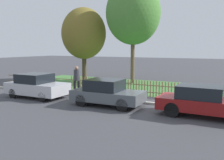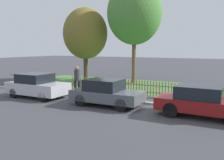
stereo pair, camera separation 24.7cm
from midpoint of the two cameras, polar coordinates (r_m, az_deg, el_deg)
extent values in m
plane|color=#424247|center=(13.48, 11.08, -5.88)|extent=(120.00, 120.00, 0.00)
cube|color=#B2ADA3|center=(13.56, 11.21, -5.54)|extent=(28.34, 0.20, 0.12)
cube|color=#477F3D|center=(18.97, 16.00, -2.15)|extent=(28.34, 7.32, 0.01)
cube|color=olive|center=(15.42, 13.33, -3.19)|extent=(28.34, 0.03, 0.05)
cube|color=olive|center=(15.35, 13.38, -1.58)|extent=(28.34, 0.03, 0.05)
cube|color=olive|center=(18.60, -9.59, -0.60)|extent=(0.06, 0.03, 1.00)
cube|color=olive|center=(18.49, -9.12, -0.64)|extent=(0.06, 0.03, 1.00)
cube|color=olive|center=(18.38, -8.65, -0.68)|extent=(0.06, 0.03, 1.00)
cube|color=olive|center=(18.27, -8.17, -0.72)|extent=(0.06, 0.03, 1.00)
cube|color=olive|center=(18.16, -7.68, -0.76)|extent=(0.06, 0.03, 1.00)
cube|color=olive|center=(18.05, -7.19, -0.80)|extent=(0.06, 0.03, 1.00)
cube|color=olive|center=(17.95, -6.69, -0.84)|extent=(0.06, 0.03, 1.00)
cube|color=olive|center=(17.84, -6.19, -0.89)|extent=(0.06, 0.03, 1.00)
cube|color=olive|center=(17.74, -5.68, -0.93)|extent=(0.06, 0.03, 1.00)
cube|color=olive|center=(17.64, -5.16, -0.97)|extent=(0.06, 0.03, 1.00)
cube|color=olive|center=(17.54, -4.64, -1.01)|extent=(0.06, 0.03, 1.00)
cube|color=olive|center=(17.44, -4.11, -1.05)|extent=(0.06, 0.03, 1.00)
cube|color=olive|center=(17.34, -3.58, -1.10)|extent=(0.06, 0.03, 1.00)
cube|color=olive|center=(17.25, -3.04, -1.14)|extent=(0.06, 0.03, 1.00)
cube|color=olive|center=(17.15, -2.49, -1.19)|extent=(0.06, 0.03, 1.00)
cube|color=olive|center=(17.06, -1.94, -1.23)|extent=(0.06, 0.03, 1.00)
cube|color=olive|center=(16.97, -1.38, -1.27)|extent=(0.06, 0.03, 1.00)
cube|color=olive|center=(16.88, -0.82, -1.32)|extent=(0.06, 0.03, 1.00)
cube|color=olive|center=(16.79, -0.25, -1.37)|extent=(0.06, 0.03, 1.00)
cube|color=olive|center=(16.71, 0.32, -1.41)|extent=(0.06, 0.03, 1.00)
cube|color=olive|center=(16.62, 0.91, -1.46)|extent=(0.06, 0.03, 1.00)
cube|color=olive|center=(16.54, 1.49, -1.50)|extent=(0.06, 0.03, 1.00)
cube|color=olive|center=(16.46, 2.09, -1.55)|extent=(0.06, 0.03, 1.00)
cube|color=olive|center=(16.38, 2.68, -1.60)|extent=(0.06, 0.03, 1.00)
cube|color=olive|center=(16.30, 3.29, -1.64)|extent=(0.06, 0.03, 1.00)
cube|color=olive|center=(16.23, 3.90, -1.69)|extent=(0.06, 0.03, 1.00)
cube|color=olive|center=(16.16, 4.51, -1.74)|extent=(0.06, 0.03, 1.00)
cube|color=olive|center=(16.08, 5.14, -1.79)|extent=(0.06, 0.03, 1.00)
cube|color=olive|center=(16.01, 5.76, -1.84)|extent=(0.06, 0.03, 1.00)
cube|color=olive|center=(15.95, 6.39, -1.89)|extent=(0.06, 0.03, 1.00)
cube|color=olive|center=(15.88, 7.03, -1.93)|extent=(0.06, 0.03, 1.00)
cube|color=olive|center=(15.82, 7.68, -1.98)|extent=(0.06, 0.03, 1.00)
cube|color=olive|center=(15.76, 8.32, -2.03)|extent=(0.06, 0.03, 1.00)
cube|color=olive|center=(15.70, 8.98, -2.08)|extent=(0.06, 0.03, 1.00)
cube|color=olive|center=(15.64, 9.63, -2.13)|extent=(0.06, 0.03, 1.00)
cube|color=olive|center=(15.58, 10.30, -2.18)|extent=(0.06, 0.03, 1.00)
cube|color=olive|center=(15.53, 10.96, -2.23)|extent=(0.06, 0.03, 1.00)
cube|color=olive|center=(15.48, 11.64, -2.28)|extent=(0.06, 0.03, 1.00)
cube|color=olive|center=(15.43, 12.31, -2.33)|extent=(0.06, 0.03, 1.00)
cube|color=olive|center=(15.38, 12.99, -2.38)|extent=(0.06, 0.03, 1.00)
cube|color=olive|center=(15.34, 13.68, -2.43)|extent=(0.06, 0.03, 1.00)
cube|color=olive|center=(15.30, 14.37, -2.47)|extent=(0.06, 0.03, 1.00)
cube|color=olive|center=(15.26, 15.06, -2.52)|extent=(0.06, 0.03, 1.00)
cube|color=olive|center=(15.22, 15.76, -2.57)|extent=(0.06, 0.03, 1.00)
cube|color=olive|center=(15.18, 16.46, -2.62)|extent=(0.06, 0.03, 1.00)
cube|color=olive|center=(15.15, 17.16, -2.67)|extent=(0.06, 0.03, 1.00)
cube|color=olive|center=(15.12, 17.86, -2.72)|extent=(0.06, 0.03, 1.00)
cube|color=olive|center=(15.09, 18.57, -2.77)|extent=(0.06, 0.03, 1.00)
cube|color=olive|center=(15.06, 19.28, -2.81)|extent=(0.06, 0.03, 1.00)
cube|color=olive|center=(15.04, 20.00, -2.86)|extent=(0.06, 0.03, 1.00)
cube|color=olive|center=(15.02, 20.71, -2.91)|extent=(0.06, 0.03, 1.00)
cube|color=olive|center=(15.00, 21.43, -2.96)|extent=(0.06, 0.03, 1.00)
cube|color=olive|center=(14.98, 22.15, -3.00)|extent=(0.06, 0.03, 1.00)
cube|color=olive|center=(14.97, 22.87, -3.05)|extent=(0.06, 0.03, 1.00)
cube|color=olive|center=(14.95, 23.60, -3.10)|extent=(0.06, 0.03, 1.00)
cube|color=#BCBCC1|center=(16.10, -17.12, -1.78)|extent=(3.80, 1.90, 0.68)
cube|color=black|center=(16.15, -17.69, 0.43)|extent=(1.83, 1.70, 0.55)
cylinder|color=black|center=(16.02, -11.91, -2.72)|extent=(0.58, 0.15, 0.58)
cylinder|color=black|center=(14.74, -16.11, -3.74)|extent=(0.58, 0.15, 0.58)
cylinder|color=black|center=(17.57, -17.89, -2.03)|extent=(0.58, 0.15, 0.58)
cylinder|color=black|center=(16.41, -22.13, -2.88)|extent=(0.58, 0.15, 0.58)
cube|color=#51565B|center=(13.22, -1.48, -3.58)|extent=(3.81, 1.82, 0.55)
cube|color=black|center=(13.21, -2.21, -1.10)|extent=(1.85, 1.61, 0.59)
cylinder|color=black|center=(13.50, 4.53, -4.34)|extent=(0.64, 0.15, 0.64)
cylinder|color=black|center=(12.06, 1.71, -5.75)|extent=(0.64, 0.15, 0.64)
cylinder|color=black|center=(14.51, -4.11, -3.51)|extent=(0.64, 0.15, 0.64)
cylinder|color=black|center=(13.18, -7.63, -4.68)|extent=(0.64, 0.15, 0.64)
cube|color=maroon|center=(11.80, 19.78, -5.31)|extent=(4.05, 1.69, 0.55)
cube|color=black|center=(11.73, 18.93, -2.58)|extent=(1.95, 1.50, 0.56)
cylinder|color=black|center=(12.80, 14.67, -5.16)|extent=(0.67, 0.15, 0.67)
cylinder|color=black|center=(11.37, 12.89, -6.68)|extent=(0.67, 0.15, 0.67)
cylinder|color=black|center=(15.93, 0.23, -2.58)|extent=(0.60, 0.15, 0.60)
cylinder|color=black|center=(16.60, -3.44, -2.18)|extent=(0.60, 0.15, 0.60)
ellipsoid|color=black|center=(16.20, -1.65, -1.08)|extent=(1.68, 0.70, 0.88)
ellipsoid|color=black|center=(15.96, -0.49, -0.35)|extent=(0.43, 0.74, 0.41)
cylinder|color=#473828|center=(23.48, -6.66, 3.64)|extent=(0.41, 0.41, 3.06)
ellipsoid|color=olive|center=(23.47, -6.77, 10.53)|extent=(4.08, 4.08, 4.69)
cylinder|color=brown|center=(21.59, 4.41, 5.23)|extent=(0.33, 0.33, 4.48)
ellipsoid|color=#4C8438|center=(21.76, 4.51, 14.99)|extent=(4.60, 4.60, 5.29)
cylinder|color=black|center=(16.72, -8.03, -1.65)|extent=(0.17, 0.17, 0.90)
cylinder|color=black|center=(16.65, -8.89, -1.70)|extent=(0.17, 0.17, 0.90)
cylinder|color=#333338|center=(16.58, -8.51, 1.08)|extent=(0.53, 0.53, 0.71)
sphere|color=#A37556|center=(16.53, -8.54, 2.73)|extent=(0.24, 0.24, 0.24)
camera|label=1|loc=(0.12, -90.47, -0.06)|focal=40.00mm
camera|label=2|loc=(0.12, 89.53, 0.06)|focal=40.00mm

